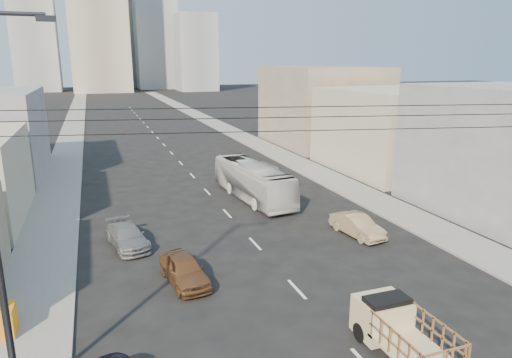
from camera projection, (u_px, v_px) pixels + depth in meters
sidewalk_left at (73, 128)px, 74.58m from camera, size 3.50×180.00×0.12m
sidewalk_right at (213, 122)px, 82.24m from camera, size 3.50×180.00×0.12m
lane_dashes at (161, 141)px, 62.92m from camera, size 0.15×104.00×0.01m
flatbed_pickup at (400, 328)px, 16.72m from camera, size 1.95×4.41×1.90m
city_bus at (253, 181)px, 36.03m from camera, size 3.52×10.76×2.94m
sedan_brown at (184, 269)px, 22.36m from camera, size 2.18×4.29×1.40m
sedan_tan at (357, 225)px, 28.48m from camera, size 1.96×4.21×1.34m
sedan_grey at (127, 236)px, 26.78m from camera, size 2.61×4.67×1.28m
overhead_wires at (394, 117)px, 13.72m from camera, size 23.01×5.02×0.72m
bldg_right_near at (506, 150)px, 32.43m from camera, size 10.00×12.00×9.00m
bldg_right_mid at (392, 130)px, 45.48m from camera, size 11.00×14.00×8.00m
bldg_right_far at (322, 106)px, 59.99m from camera, size 12.00×16.00×10.00m
high_rise_tower at (97, 6)px, 160.89m from camera, size 20.00×20.00×60.00m
midrise_ne at (156, 38)px, 184.22m from camera, size 16.00×16.00×40.00m
midrise_nw at (36, 44)px, 166.06m from camera, size 15.00×15.00×34.00m
midrise_back at (122, 35)px, 193.50m from camera, size 18.00×18.00×44.00m
midrise_east at (196, 53)px, 171.38m from camera, size 14.00×14.00×28.00m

